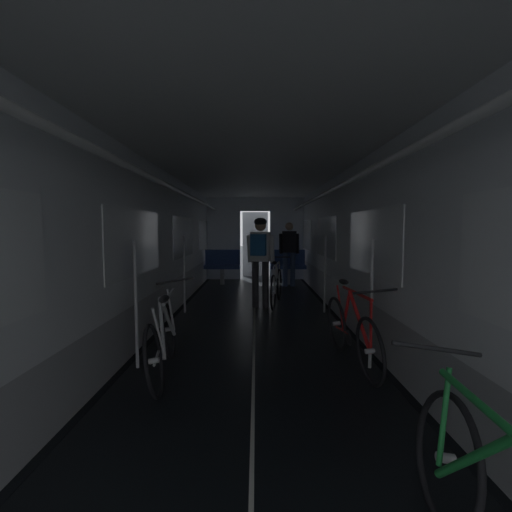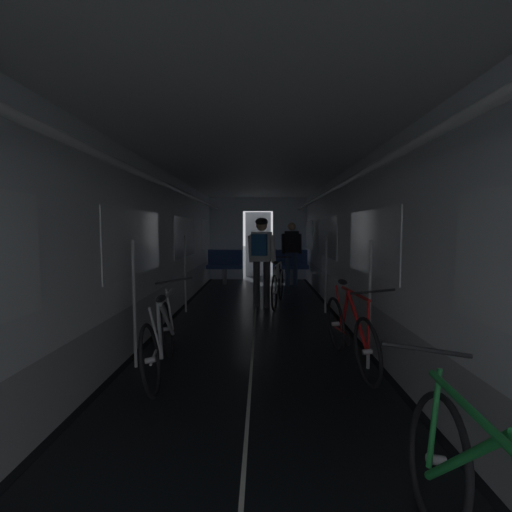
{
  "view_description": "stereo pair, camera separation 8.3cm",
  "coord_description": "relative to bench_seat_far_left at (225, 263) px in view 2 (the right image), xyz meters",
  "views": [
    {
      "loc": [
        0.03,
        -1.7,
        1.51
      ],
      "look_at": [
        0.0,
        5.37,
        0.98
      ],
      "focal_mm": 25.08,
      "sensor_mm": 36.0,
      "label": 1
    },
    {
      "loc": [
        0.11,
        -1.7,
        1.51
      ],
      "look_at": [
        0.0,
        5.37,
        0.98
      ],
      "focal_mm": 25.08,
      "sensor_mm": 36.0,
      "label": 2
    }
  ],
  "objects": [
    {
      "name": "bicycle_red",
      "position": [
        1.99,
        -5.88,
        -0.18
      ],
      "size": [
        0.44,
        1.69,
        0.95
      ],
      "color": "black",
      "rests_on": "ground"
    },
    {
      "name": "bench_seat_far_left",
      "position": [
        0.0,
        0.0,
        0.0
      ],
      "size": [
        0.98,
        0.51,
        0.95
      ],
      "color": "gray",
      "rests_on": "ground"
    },
    {
      "name": "person_cyclist_aisle",
      "position": [
        1.01,
        -2.99,
        0.5
      ],
      "size": [
        0.56,
        0.45,
        1.73
      ],
      "color": "#2D2D33",
      "rests_on": "ground"
    },
    {
      "name": "bicycle_white_in_aisle",
      "position": [
        1.34,
        -2.72,
        -0.18
      ],
      "size": [
        0.48,
        1.67,
        0.93
      ],
      "color": "black",
      "rests_on": "ground"
    },
    {
      "name": "bicycle_silver",
      "position": [
        -0.04,
        -6.15,
        -0.19
      ],
      "size": [
        0.44,
        1.69,
        0.96
      ],
      "color": "black",
      "rests_on": "ground"
    },
    {
      "name": "bench_seat_far_right",
      "position": [
        1.8,
        0.0,
        0.0
      ],
      "size": [
        0.98,
        0.51,
        0.95
      ],
      "color": "gray",
      "rests_on": "ground"
    },
    {
      "name": "train_car_shell",
      "position": [
        0.9,
        -4.47,
        1.13
      ],
      "size": [
        3.14,
        12.34,
        2.57
      ],
      "color": "black",
      "rests_on": "ground"
    },
    {
      "name": "person_standing_near_bench",
      "position": [
        1.8,
        -0.38,
        0.41
      ],
      "size": [
        0.53,
        0.23,
        1.69
      ],
      "color": "#384C75",
      "rests_on": "ground"
    }
  ]
}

